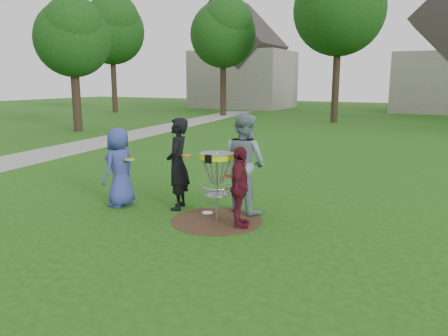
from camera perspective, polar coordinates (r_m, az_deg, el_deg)
The scene contains 11 objects.
ground at distance 8.61m, azimuth -0.94°, elevation -6.89°, with size 100.00×100.00×0.00m, color #19470F.
dirt_patch at distance 8.61m, azimuth -0.94°, elevation -6.87°, with size 1.80×1.80×0.01m, color #47331E.
concrete_path at distance 20.77m, azimuth -14.74°, elevation 3.57°, with size 2.20×40.00×0.02m, color #9E9E99.
player_blue at distance 9.69m, azimuth -13.50°, elevation 0.10°, with size 0.84×0.54×1.71m, color navy.
player_black at distance 9.22m, azimuth -6.06°, elevation 0.52°, with size 0.71×0.46×1.94m, color black.
player_grey at distance 9.00m, azimuth 2.64°, elevation 0.66°, with size 1.00×0.78×2.06m, color slate.
player_maroon at distance 8.06m, azimuth 2.07°, elevation -2.55°, with size 0.89×0.37×1.52m, color #55131F.
disc_on_grass at distance 9.07m, azimuth -2.20°, elevation -5.87°, with size 0.22×0.22×0.02m, color white.
disc_golf_basket at distance 8.34m, azimuth -0.96°, elevation -0.23°, with size 0.66×0.67×1.38m.
held_discs at distance 8.80m, azimuth -4.04°, elevation 0.94°, with size 2.59×0.84×0.35m.
tree_row at distance 28.28m, azimuth 21.48°, elevation 17.75°, with size 51.20×17.42×9.90m.
Camera 1 is at (3.92, -7.17, 2.70)m, focal length 35.00 mm.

